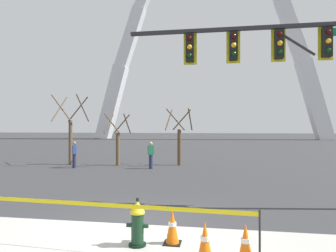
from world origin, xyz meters
The scene contains 13 objects.
ground_plane centered at (0.00, 0.00, 0.00)m, with size 240.00×240.00×0.00m, color #333335.
fire_hydrant centered at (0.58, -1.32, 0.47)m, with size 0.46×0.48×0.99m.
caution_tape_barrier centered at (0.05, -1.68, 0.69)m, with size 5.84×0.39×0.99m.
traffic_cone_by_hydrant centered at (1.27, -1.10, 0.36)m, with size 0.36×0.36×0.73m.
traffic_cone_mid_sidewalk centered at (2.71, -1.80, 0.36)m, with size 0.36×0.36×0.73m.
traffic_cone_curb_edge centered at (1.99, -1.81, 0.36)m, with size 0.36×0.36×0.73m.
traffic_signal_gantry centered at (4.52, 2.57, 4.40)m, with size 7.82×0.44×6.00m.
monument_arch centered at (0.00, 55.86, 20.60)m, with size 47.77×2.79×47.27m.
tree_far_left centered at (-7.40, 11.44, 2.02)m, with size 2.09×2.10×4.55m.
tree_left_mid centered at (-4.18, 11.50, 1.47)m, with size 1.54×1.55×3.31m.
tree_center_left centered at (-0.28, 12.19, 1.61)m, with size 1.69×1.70×3.64m.
pedestrian_walking_left centered at (-1.72, 10.23, 0.82)m, with size 0.39×0.33×1.59m.
pedestrian_standing_center centered at (-6.35, 9.86, 0.82)m, with size 0.36×0.39×1.59m.
Camera 1 is at (2.24, -7.49, 2.45)m, focal length 32.92 mm.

